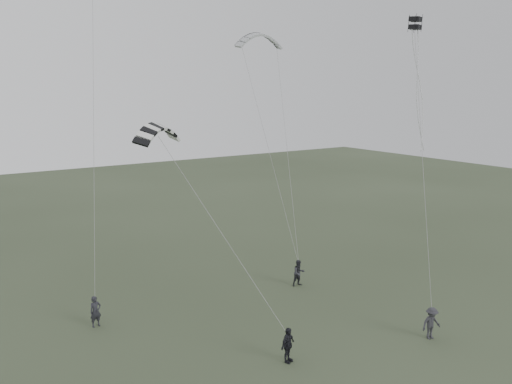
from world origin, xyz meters
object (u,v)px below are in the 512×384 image
flyer_right (299,273)px  kite_pale_large (260,35)px  flyer_center (288,345)px  flyer_left (96,311)px  flyer_far (431,323)px  kite_striped (158,126)px  kite_box (415,23)px

flyer_right → kite_pale_large: size_ratio=0.49×
flyer_center → flyer_left: bearing=105.9°
flyer_far → kite_striped: bearing=153.8°
flyer_left → flyer_far: bearing=-47.3°
kite_striped → flyer_center: bearing=-92.4°
flyer_right → kite_striped: 14.91m
kite_box → flyer_right: bearing=105.8°
flyer_left → flyer_center: bearing=-62.6°
flyer_right → flyer_far: bearing=-75.7°
flyer_far → kite_box: 17.05m
flyer_left → flyer_right: size_ratio=0.99×
kite_box → flyer_far: bearing=-141.3°
flyer_left → flyer_far: size_ratio=1.01×
flyer_right → kite_striped: (-10.47, -1.25, 10.53)m
kite_pale_large → kite_box: (2.55, -12.41, -0.33)m
flyer_left → kite_striped: bearing=-52.7°
kite_pale_large → kite_striped: kite_pale_large is taller
flyer_center → flyer_far: 8.30m
flyer_right → kite_pale_large: bearing=85.7°
flyer_right → kite_box: 17.54m
flyer_left → kite_striped: kite_striped is taller
flyer_right → flyer_center: (-6.68, -7.55, -0.01)m
flyer_far → kite_pale_large: (0.15, 16.92, 16.55)m
flyer_center → kite_striped: (-3.79, 6.30, 10.54)m
flyer_left → flyer_far: 18.73m
flyer_center → flyer_right: bearing=27.8°
flyer_left → flyer_right: 13.59m
flyer_left → kite_box: (17.46, -7.03, 16.21)m
kite_pale_large → kite_striped: (-11.88, -8.24, -5.99)m
flyer_far → kite_pale_large: 23.67m
flyer_right → flyer_center: 10.08m
kite_striped → kite_pale_large: bearing=1.4°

